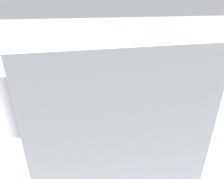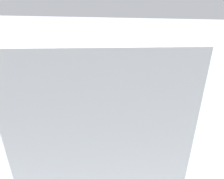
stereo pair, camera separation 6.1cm
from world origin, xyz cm
name	(u,v)px [view 2 (the right image)]	position (x,y,z in cm)	size (l,w,h in cm)	color
ground_plane	(125,116)	(0.00, 0.00, -1.50)	(180.00, 140.00, 3.00)	#ACB2BE
fruit_bowl	(112,110)	(3.41, 2.90, 2.70)	(25.15, 25.15, 5.39)	#479868
orange_front_left	(130,97)	(-1.02, 4.85, 8.80)	(6.80, 6.80, 6.80)	orange
orange_front_right	(109,79)	(4.58, -2.79, 8.80)	(6.80, 6.80, 6.80)	orange
orange_center	(91,105)	(8.17, 8.63, 8.80)	(6.80, 6.80, 6.80)	orange
banana_bunch	(97,85)	(7.05, 3.16, 10.69)	(10.44, 18.54, 10.60)	yellow
cutting_board	(101,150)	(3.61, 31.77, 18.00)	(28.00, 1.80, 36.00)	silver
thermos_tumbler	(16,95)	(27.17, 5.58, 8.88)	(7.35, 7.35, 17.77)	#C0B6BC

